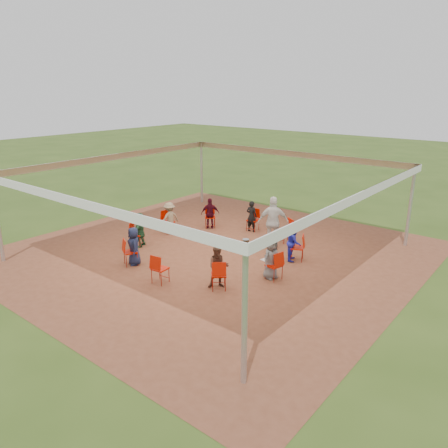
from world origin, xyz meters
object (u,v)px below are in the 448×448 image
Objects in this scene: chair_3 at (253,220)px; standing_person at (273,222)px; chair_4 at (210,217)px; person_seated_1 at (294,242)px; chair_1 at (297,248)px; chair_7 at (131,252)px; person_seated_5 at (140,230)px; chair_8 at (160,269)px; chair_6 at (137,234)px; chair_0 at (274,266)px; chair_5 at (168,222)px; cable_coil at (224,247)px; chair_9 at (219,275)px; person_seated_7 at (218,267)px; laptop at (267,258)px; person_seated_3 at (210,213)px; person_seated_0 at (271,259)px; person_seated_4 at (169,218)px; chair_2 at (286,231)px; person_seated_2 at (252,216)px; person_seated_6 at (134,246)px.

standing_person is (1.66, -1.10, 0.50)m from chair_3.
person_seated_1 reaches higher than chair_4.
chair_1 and chair_7 have the same top height.
person_seated_5 is at bearing 54.88° from chair_3.
chair_4 is at bearing 54.00° from chair_1.
chair_8 is 0.48× the size of standing_person.
chair_6 is at bearing 54.00° from chair_3.
chair_0 is 1.00× the size of chair_5.
cable_coil is at bearing 89.93° from chair_8.
chair_1 and chair_9 have the same top height.
person_seated_7 is (4.51, -0.80, 0.19)m from chair_6.
chair_1 is (-0.22, 1.77, 0.00)m from chair_0.
chair_7 reaches higher than laptop.
person_seated_1 is at bearing 21.73° from chair_0.
person_seated_3 is (-4.51, 0.80, 0.19)m from chair_1.
chair_8 is at bearing 54.00° from chair_5.
person_seated_5 is (-2.15, -4.04, 0.19)m from chair_3.
chair_5 is (-0.86, -1.56, 0.00)m from chair_4.
person_seated_7 is at bearing 65.16° from standing_person.
chair_6 is 1.00× the size of chair_7.
standing_person is at bearing 38.85° from cable_coil.
person_seated_3 reaches higher than chair_0.
chair_1 is at bearing 54.00° from chair_8.
person_seated_0 is at bearing 107.61° from chair_4.
chair_5 is 0.48× the size of standing_person.
chair_2 is at bearing 126.88° from person_seated_4.
chair_0 and chair_1 have the same top height.
chair_2 is 1.00× the size of chair_5.
chair_2 is at bearing 14.27° from person_seated_1.
person_seated_0 is 5.27m from person_seated_5.
chair_8 is 0.71× the size of person_seated_0.
chair_8 is 5.39m from person_seated_3.
person_seated_1 reaches higher than chair_9.
chair_3 is 0.22m from person_seated_2.
person_seated_7 reaches higher than chair_1.
chair_8 is 2.53× the size of laptop.
person_seated_2 is (1.06, 5.28, 0.19)m from chair_7.
laptop is (1.26, -2.27, -0.35)m from standing_person.
person_seated_2 is 5.27m from person_seated_6.
person_seated_3 is (-1.55, -0.73, 0.00)m from person_seated_2.
laptop is (-0.16, 0.03, -0.04)m from person_seated_0.
person_seated_5 is at bearing 108.00° from person_seated_0.
person_seated_6 is at bearing -112.24° from cable_coil.
chair_1 is at bearing 108.39° from person_seated_4.
cable_coil is (-1.48, -1.87, -0.43)m from chair_2.
chair_1 is 2.81× the size of cable_coil.
chair_2 is 0.71× the size of person_seated_6.
chair_7 is at bearing 126.00° from chair_0.
chair_2 is 5.39m from person_seated_5.
chair_1 is 1.00× the size of chair_8.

